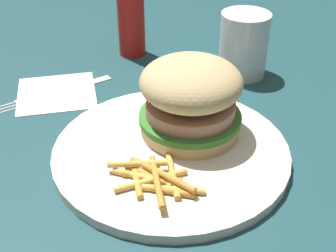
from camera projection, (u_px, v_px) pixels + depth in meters
The scene contains 8 objects.
ground_plane at pixel (171, 151), 0.55m from camera, with size 1.60×1.60×0.00m, color #1E474C.
plate at pixel (168, 152), 0.53m from camera, with size 0.28×0.28×0.01m, color silver.
sandwich at pixel (191, 97), 0.53m from camera, with size 0.12×0.12×0.09m.
fries_pile at pixel (156, 178), 0.48m from camera, with size 0.10×0.10×0.01m.
napkin at pixel (57, 93), 0.66m from camera, with size 0.11×0.11×0.00m, color white.
fork at pixel (55, 91), 0.66m from camera, with size 0.11×0.15×0.00m.
drink_glass at pixel (243, 49), 0.69m from camera, with size 0.07×0.07×0.10m.
ketchup_bottle at pixel (131, 11), 0.73m from camera, with size 0.04×0.04×0.15m, color #B21914.
Camera 1 is at (-0.44, 0.01, 0.33)m, focal length 48.85 mm.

